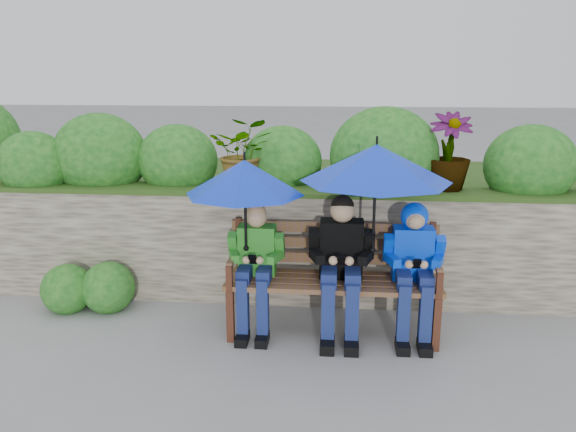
# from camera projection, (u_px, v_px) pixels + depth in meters

# --- Properties ---
(ground) EXTENTS (60.00, 60.00, 0.00)m
(ground) POSITION_uv_depth(u_px,v_px,m) (287.00, 334.00, 4.48)
(ground) COLOR slate
(ground) RESTS_ON ground
(garden_backdrop) EXTENTS (8.01, 2.87, 1.87)m
(garden_backdrop) POSITION_uv_depth(u_px,v_px,m) (286.00, 210.00, 5.90)
(garden_backdrop) COLOR brown
(garden_backdrop) RESTS_ON ground
(park_bench) EXTENTS (1.67, 0.49, 0.88)m
(park_bench) POSITION_uv_depth(u_px,v_px,m) (333.00, 271.00, 4.45)
(park_bench) COLOR #402014
(park_bench) RESTS_ON ground
(boy_left) EXTENTS (0.44, 0.51, 1.03)m
(boy_left) POSITION_uv_depth(u_px,v_px,m) (256.00, 261.00, 4.41)
(boy_left) COLOR #337622
(boy_left) RESTS_ON ground
(boy_middle) EXTENTS (0.51, 0.59, 1.12)m
(boy_middle) POSITION_uv_depth(u_px,v_px,m) (341.00, 260.00, 4.34)
(boy_middle) COLOR black
(boy_middle) RESTS_ON ground
(boy_right) EXTENTS (0.46, 0.56, 1.06)m
(boy_right) POSITION_uv_depth(u_px,v_px,m) (414.00, 259.00, 4.30)
(boy_right) COLOR #0024DC
(boy_right) RESTS_ON ground
(umbrella_left) EXTENTS (0.92, 0.92, 0.78)m
(umbrella_left) POSITION_uv_depth(u_px,v_px,m) (245.00, 177.00, 4.25)
(umbrella_left) COLOR #0A2BCA
(umbrella_left) RESTS_ON ground
(umbrella_right) EXTENTS (1.13, 1.13, 0.89)m
(umbrella_right) POSITION_uv_depth(u_px,v_px,m) (376.00, 163.00, 4.12)
(umbrella_right) COLOR #0A2BCA
(umbrella_right) RESTS_ON ground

